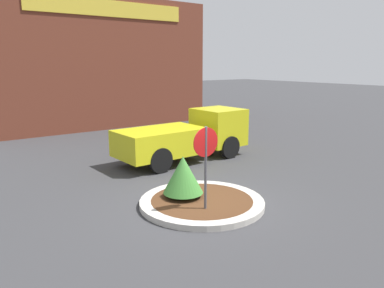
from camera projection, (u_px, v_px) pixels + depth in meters
The scene contains 6 objects.
ground_plane at pixel (202, 205), 10.49m from camera, with size 120.00×120.00×0.00m, color #38383A.
traffic_island at pixel (202, 202), 10.48m from camera, with size 3.48×3.48×0.16m.
stop_sign at pixel (206, 154), 9.52m from camera, with size 0.76×0.07×2.34m.
island_shrub at pixel (183, 175), 10.56m from camera, with size 1.14×1.14×1.19m.
utility_truck at pixel (187, 135), 15.24m from camera, with size 5.67×2.23×1.98m.
storefront_building at pixel (92, 63), 24.16m from camera, with size 13.39×6.07×7.73m.
Camera 1 is at (-6.06, -7.82, 3.90)m, focal length 35.00 mm.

